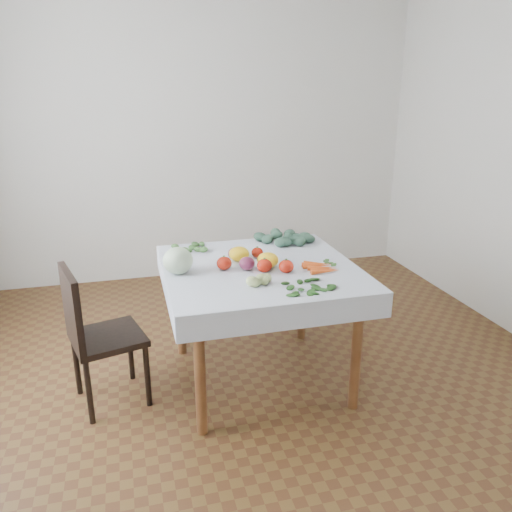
{
  "coord_description": "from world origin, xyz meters",
  "views": [
    {
      "loc": [
        -0.74,
        -2.68,
        1.76
      ],
      "look_at": [
        -0.02,
        0.01,
        0.82
      ],
      "focal_mm": 35.0,
      "sensor_mm": 36.0,
      "label": 1
    }
  ],
  "objects_px": {
    "table": "(260,282)",
    "heirloom_back": "(239,254)",
    "cabbage": "(178,261)",
    "carrot_bunch": "(321,268)",
    "chair": "(92,329)"
  },
  "relations": [
    {
      "from": "table",
      "to": "heirloom_back",
      "type": "relative_size",
      "value": 7.99
    },
    {
      "from": "table",
      "to": "carrot_bunch",
      "type": "height_order",
      "value": "carrot_bunch"
    },
    {
      "from": "chair",
      "to": "heirloom_back",
      "type": "distance_m",
      "value": 0.95
    },
    {
      "from": "table",
      "to": "heirloom_back",
      "type": "height_order",
      "value": "heirloom_back"
    },
    {
      "from": "carrot_bunch",
      "to": "cabbage",
      "type": "bearing_deg",
      "value": 169.28
    },
    {
      "from": "table",
      "to": "cabbage",
      "type": "height_order",
      "value": "cabbage"
    },
    {
      "from": "chair",
      "to": "carrot_bunch",
      "type": "height_order",
      "value": "chair"
    },
    {
      "from": "heirloom_back",
      "to": "carrot_bunch",
      "type": "xyz_separation_m",
      "value": [
        0.42,
        -0.28,
        -0.03
      ]
    },
    {
      "from": "chair",
      "to": "heirloom_back",
      "type": "height_order",
      "value": "heirloom_back"
    },
    {
      "from": "chair",
      "to": "cabbage",
      "type": "relative_size",
      "value": 4.94
    },
    {
      "from": "chair",
      "to": "heirloom_back",
      "type": "relative_size",
      "value": 6.73
    },
    {
      "from": "table",
      "to": "chair",
      "type": "height_order",
      "value": "chair"
    },
    {
      "from": "heirloom_back",
      "to": "cabbage",
      "type": "bearing_deg",
      "value": -161.88
    },
    {
      "from": "table",
      "to": "cabbage",
      "type": "xyz_separation_m",
      "value": [
        -0.48,
        0.01,
        0.18
      ]
    },
    {
      "from": "cabbage",
      "to": "carrot_bunch",
      "type": "xyz_separation_m",
      "value": [
        0.81,
        -0.15,
        -0.06
      ]
    }
  ]
}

